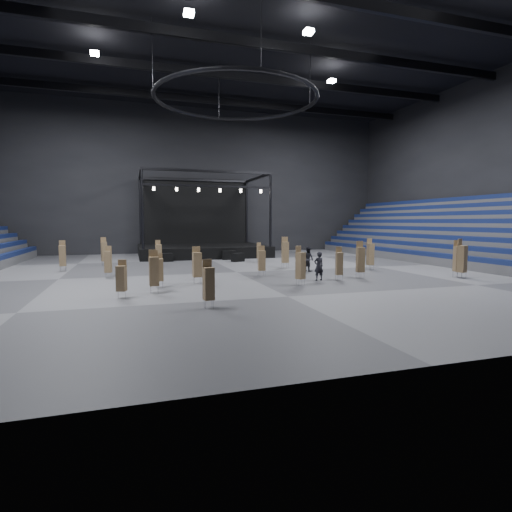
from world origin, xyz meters
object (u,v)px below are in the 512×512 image
object	(u,v)px
chair_stack_14	(63,255)
chair_stack_13	(360,259)
chair_stack_2	(259,252)
chair_stack_17	(208,283)
stage	(201,243)
chair_stack_11	(108,261)
chair_stack_5	(104,251)
flight_case_right	(229,255)
chair_stack_4	(300,265)
chair_stack_10	(285,252)
chair_stack_1	(154,271)
crew_member	(308,259)
man_center	(319,266)
flight_case_left	(166,258)
chair_stack_3	(370,254)
chair_stack_0	(339,263)
chair_stack_7	(197,264)
chair_stack_15	(159,253)
chair_stack_16	(462,258)
chair_stack_12	(121,278)
flight_case_mid	(238,257)
chair_stack_8	(159,269)

from	to	relation	value
chair_stack_14	chair_stack_13	bearing A→B (deg)	-31.42
chair_stack_2	chair_stack_17	world-z (taller)	chair_stack_17
stage	chair_stack_11	xyz separation A→B (m)	(-9.30, -16.34, -0.31)
chair_stack_5	chair_stack_11	size ratio (longest dim) A/B	1.14
flight_case_right	chair_stack_4	xyz separation A→B (m)	(0.33, -17.27, 0.79)
chair_stack_10	flight_case_right	bearing A→B (deg)	118.15
chair_stack_1	crew_member	size ratio (longest dim) A/B	1.22
chair_stack_4	man_center	xyz separation A→B (m)	(1.95, 1.41, -0.29)
flight_case_left	chair_stack_3	size ratio (longest dim) A/B	0.49
chair_stack_0	chair_stack_7	distance (m)	9.40
chair_stack_3	chair_stack_15	world-z (taller)	chair_stack_3
chair_stack_1	chair_stack_4	distance (m)	8.75
chair_stack_3	chair_stack_11	bearing A→B (deg)	178.90
chair_stack_10	man_center	xyz separation A→B (m)	(-0.49, -7.29, -0.42)
flight_case_right	chair_stack_1	bearing A→B (deg)	-115.76
chair_stack_2	man_center	distance (m)	12.49
flight_case_left	chair_stack_17	world-z (taller)	chair_stack_17
chair_stack_0	chair_stack_15	distance (m)	15.94
chair_stack_10	chair_stack_16	bearing A→B (deg)	-34.41
chair_stack_0	chair_stack_15	bearing A→B (deg)	146.98
chair_stack_15	chair_stack_17	distance (m)	17.54
chair_stack_15	chair_stack_7	bearing A→B (deg)	-90.94
chair_stack_4	man_center	distance (m)	2.42
chair_stack_5	chair_stack_17	distance (m)	20.77
crew_member	flight_case_right	bearing A→B (deg)	1.90
chair_stack_3	man_center	bearing A→B (deg)	-144.89
stage	chair_stack_3	distance (m)	20.89
chair_stack_1	chair_stack_12	distance (m)	1.94
chair_stack_10	man_center	distance (m)	7.32
flight_case_mid	crew_member	size ratio (longest dim) A/B	0.64
chair_stack_13	chair_stack_4	bearing A→B (deg)	-151.10
flight_case_mid	chair_stack_3	bearing A→B (deg)	-48.28
chair_stack_13	chair_stack_17	bearing A→B (deg)	-140.01
flight_case_left	chair_stack_5	distance (m)	5.91
chair_stack_2	chair_stack_7	distance (m)	13.85
chair_stack_5	stage	bearing A→B (deg)	28.12
chair_stack_0	chair_stack_3	size ratio (longest dim) A/B	0.88
flight_case_left	chair_stack_15	xyz separation A→B (m)	(-0.99, -4.35, 0.79)
flight_case_mid	chair_stack_4	xyz separation A→B (m)	(-0.01, -15.09, 0.83)
stage	chair_stack_10	xyz separation A→B (m)	(4.60, -14.72, -0.08)
chair_stack_2	chair_stack_11	size ratio (longest dim) A/B	0.86
chair_stack_12	chair_stack_17	bearing A→B (deg)	-25.82
chair_stack_7	chair_stack_16	bearing A→B (deg)	-12.72
chair_stack_16	crew_member	world-z (taller)	chair_stack_16
chair_stack_15	flight_case_mid	bearing A→B (deg)	6.96
stage	chair_stack_11	world-z (taller)	stage
chair_stack_4	chair_stack_13	bearing A→B (deg)	-7.33
chair_stack_4	chair_stack_11	distance (m)	13.48
chair_stack_3	chair_stack_8	bearing A→B (deg)	-163.64
crew_member	chair_stack_7	bearing A→B (deg)	95.09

